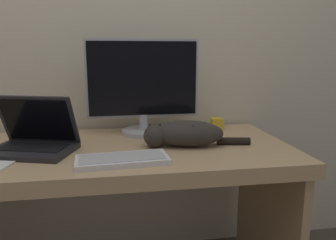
{
  "coord_description": "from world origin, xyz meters",
  "views": [
    {
      "loc": [
        0.04,
        -1.01,
        1.11
      ],
      "look_at": [
        0.25,
        0.31,
        0.83
      ],
      "focal_mm": 35.0,
      "sensor_mm": 36.0,
      "label": 1
    }
  ],
  "objects_px": {
    "laptop": "(33,141)",
    "external_keyboard": "(122,160)",
    "monitor": "(143,87)",
    "cat": "(184,133)"
  },
  "relations": [
    {
      "from": "monitor",
      "to": "laptop",
      "type": "bearing_deg",
      "value": -153.51
    },
    {
      "from": "laptop",
      "to": "cat",
      "type": "relative_size",
      "value": 0.81
    },
    {
      "from": "monitor",
      "to": "cat",
      "type": "bearing_deg",
      "value": -59.37
    },
    {
      "from": "laptop",
      "to": "external_keyboard",
      "type": "height_order",
      "value": "laptop"
    },
    {
      "from": "cat",
      "to": "laptop",
      "type": "bearing_deg",
      "value": -172.1
    },
    {
      "from": "cat",
      "to": "monitor",
      "type": "bearing_deg",
      "value": 130.37
    },
    {
      "from": "laptop",
      "to": "external_keyboard",
      "type": "xyz_separation_m",
      "value": [
        0.35,
        -0.19,
        -0.03
      ]
    },
    {
      "from": "monitor",
      "to": "cat",
      "type": "distance_m",
      "value": 0.34
    },
    {
      "from": "external_keyboard",
      "to": "cat",
      "type": "distance_m",
      "value": 0.32
    },
    {
      "from": "cat",
      "to": "external_keyboard",
      "type": "bearing_deg",
      "value": -137.12
    }
  ]
}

